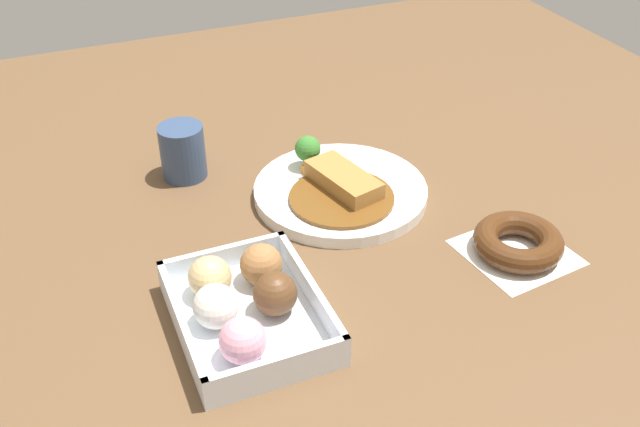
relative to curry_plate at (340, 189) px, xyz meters
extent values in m
plane|color=brown|center=(0.07, -0.02, -0.01)|extent=(1.60, 1.60, 0.00)
cylinder|color=white|center=(0.00, 0.00, -0.01)|extent=(0.25, 0.25, 0.02)
cylinder|color=brown|center=(0.03, -0.01, 0.01)|extent=(0.15, 0.15, 0.01)
cube|color=#A87538|center=(0.01, 0.00, 0.02)|extent=(0.13, 0.08, 0.02)
cylinder|color=white|center=(-0.04, 0.02, 0.01)|extent=(0.06, 0.06, 0.00)
ellipsoid|color=yellow|center=(-0.04, 0.02, 0.02)|extent=(0.02, 0.02, 0.01)
cylinder|color=#8CB766|center=(-0.07, -0.02, 0.01)|extent=(0.01, 0.01, 0.02)
sphere|color=#387A2D|center=(-0.07, -0.02, 0.03)|extent=(0.04, 0.04, 0.04)
cube|color=orange|center=(-0.05, -0.03, 0.01)|extent=(0.01, 0.01, 0.01)
cube|color=orange|center=(-0.06, -0.03, 0.01)|extent=(0.02, 0.02, 0.02)
cube|color=silver|center=(0.21, -0.21, -0.01)|extent=(0.21, 0.16, 0.01)
cube|color=silver|center=(0.10, -0.21, 0.01)|extent=(0.01, 0.16, 0.03)
cube|color=silver|center=(0.31, -0.21, 0.01)|extent=(0.01, 0.16, 0.03)
cube|color=silver|center=(0.21, -0.28, 0.01)|extent=(0.21, 0.01, 0.03)
cube|color=silver|center=(0.21, -0.13, 0.01)|extent=(0.21, 0.01, 0.03)
sphere|color=#DBB77A|center=(0.15, -0.23, 0.02)|extent=(0.05, 0.05, 0.05)
sphere|color=silver|center=(0.20, -0.24, 0.02)|extent=(0.05, 0.05, 0.05)
sphere|color=pink|center=(0.26, -0.23, 0.02)|extent=(0.05, 0.05, 0.05)
sphere|color=#9E6B3D|center=(0.15, -0.17, 0.02)|extent=(0.05, 0.05, 0.05)
sphere|color=brown|center=(0.21, -0.17, 0.02)|extent=(0.05, 0.05, 0.05)
cube|color=white|center=(0.21, 0.16, -0.01)|extent=(0.15, 0.15, 0.00)
torus|color=#4C2B14|center=(0.21, 0.16, 0.00)|extent=(0.12, 0.12, 0.03)
cylinder|color=#33476B|center=(-0.15, -0.19, 0.03)|extent=(0.07, 0.07, 0.08)
camera|label=1|loc=(0.81, -0.37, 0.58)|focal=41.19mm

